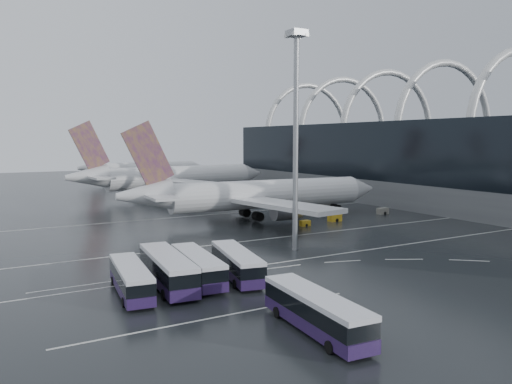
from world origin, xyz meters
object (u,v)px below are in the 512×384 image
airliner_main (256,195)px  gse_cart_belly_e (297,207)px  airliner_gate_b (171,178)px  floodlight_mast (296,114)px  bus_row_near_c (197,266)px  bus_row_near_d (237,263)px  gse_cart_belly_d (383,211)px  airliner_gate_c (142,169)px  bus_row_near_a (131,278)px  gse_cart_belly_c (305,223)px  bus_row_near_b (167,269)px  gse_cart_belly_a (335,218)px  gse_cart_belly_b (325,206)px  bus_row_far_c (316,311)px

airliner_main → gse_cart_belly_e: 16.62m
airliner_gate_b → floodlight_mast: 76.03m
bus_row_near_c → bus_row_near_d: 4.55m
gse_cart_belly_d → gse_cart_belly_e: size_ratio=0.95×
airliner_gate_c → bus_row_near_a: airliner_gate_c is taller
airliner_gate_c → bus_row_near_d: 141.22m
bus_row_near_c → gse_cart_belly_c: (31.10, 23.33, -1.19)m
bus_row_near_b → gse_cart_belly_a: bus_row_near_b is taller
gse_cart_belly_b → gse_cart_belly_c: 22.93m
gse_cart_belly_d → floodlight_mast: bearing=-151.4°
bus_row_near_a → gse_cart_belly_b: 68.51m
bus_row_near_b → bus_row_near_c: (3.57, 0.22, -0.18)m
bus_row_near_a → gse_cart_belly_a: (46.98, 25.86, -0.96)m
floodlight_mast → bus_row_near_d: bearing=-148.0°
airliner_gate_b → gse_cart_belly_c: (4.40, -58.63, -4.62)m
bus_row_far_c → gse_cart_belly_c: (28.45, 41.80, -1.24)m
floodlight_mast → gse_cart_belly_c: floodlight_mast is taller
bus_row_near_d → bus_row_near_a: bearing=101.5°
gse_cart_belly_a → gse_cart_belly_e: 16.55m
airliner_gate_c → gse_cart_belly_b: (12.52, -97.85, -3.75)m
gse_cart_belly_d → gse_cart_belly_e: gse_cart_belly_e is taller
airliner_main → gse_cart_belly_d: 28.17m
airliner_gate_b → gse_cart_belly_b: 48.07m
floodlight_mast → gse_cart_belly_a: size_ratio=12.24×
airliner_gate_c → gse_cart_belly_a: bearing=-87.3°
bus_row_near_a → gse_cart_belly_a: 53.64m
airliner_gate_b → bus_row_near_c: size_ratio=4.61×
bus_row_near_a → gse_cart_belly_e: size_ratio=4.89×
airliner_main → gse_cart_belly_d: bearing=-12.2°
floodlight_mast → gse_cart_belly_d: floodlight_mast is taller
airliner_gate_c → gse_cart_belly_e: size_ratio=19.50×
airliner_gate_b → gse_cart_belly_d: bearing=-68.9°
bus_row_near_a → bus_row_far_c: size_ratio=0.94×
bus_row_far_c → bus_row_near_c: bearing=12.4°
bus_row_far_c → floodlight_mast: size_ratio=0.43×
airliner_gate_c → bus_row_far_c: (-32.66, -155.33, -2.66)m
airliner_main → bus_row_near_a: bearing=-131.7°
bus_row_near_b → bus_row_near_c: 3.58m
airliner_gate_c → gse_cart_belly_c: (-4.21, -113.53, -3.89)m
gse_cart_belly_c → airliner_gate_c: bearing=87.9°
airliner_gate_c → bus_row_near_c: size_ratio=3.84×
airliner_gate_b → airliner_gate_c: airliner_gate_b is taller
airliner_main → airliner_gate_b: size_ratio=0.95×
airliner_gate_b → bus_row_near_d: bearing=-110.3°
bus_row_near_a → bus_row_near_c: size_ratio=0.96×
floodlight_mast → gse_cart_belly_d: bearing=28.6°
airliner_main → bus_row_near_d: airliner_main is taller
gse_cart_belly_a → gse_cart_belly_c: gse_cart_belly_a is taller
bus_row_near_c → bus_row_far_c: (2.66, -18.47, 0.04)m
bus_row_far_c → gse_cart_belly_c: size_ratio=6.96×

